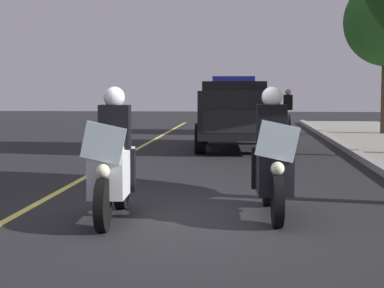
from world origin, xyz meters
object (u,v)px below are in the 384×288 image
at_px(police_motorcycle_lead_left, 113,166).
at_px(cyclist_background, 288,112).
at_px(police_motorcycle_lead_right, 272,163).
at_px(police_suv, 234,111).

distance_m(police_motorcycle_lead_left, cyclist_background, 15.93).
distance_m(police_motorcycle_lead_right, cyclist_background, 15.23).
bearing_deg(police_motorcycle_lead_right, police_suv, -175.77).
relative_size(police_motorcycle_lead_left, police_suv, 0.43).
xyz_separation_m(police_suv, cyclist_background, (-5.48, 1.88, -0.22)).
xyz_separation_m(police_motorcycle_lead_left, police_suv, (-10.12, 1.36, 0.37)).
relative_size(police_motorcycle_lead_right, cyclist_background, 1.22).
bearing_deg(cyclist_background, police_suv, -18.91).
bearing_deg(police_suv, cyclist_background, 161.09).
relative_size(police_motorcycle_lead_right, police_suv, 0.43).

